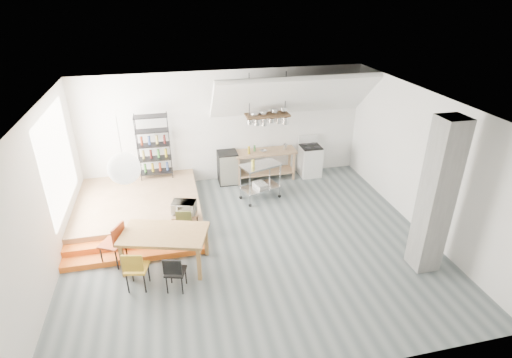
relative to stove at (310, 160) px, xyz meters
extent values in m
plane|color=#535E60|center=(-2.50, -3.16, -0.48)|extent=(8.00, 8.00, 0.00)
cube|color=silver|center=(-2.50, 0.34, 1.12)|extent=(8.00, 0.04, 3.20)
cube|color=silver|center=(-6.50, -3.16, 1.12)|extent=(0.04, 7.00, 3.20)
cube|color=silver|center=(1.50, -3.16, 1.12)|extent=(0.04, 7.00, 3.20)
cube|color=white|center=(-2.50, -3.16, 2.72)|extent=(8.00, 7.00, 0.02)
cube|color=white|center=(-0.70, -0.26, 2.07)|extent=(4.40, 1.44, 1.32)
cube|color=white|center=(-6.48, -1.66, 1.32)|extent=(0.02, 2.50, 2.20)
cube|color=olive|center=(-5.00, -1.16, -0.28)|extent=(3.00, 3.00, 0.40)
cube|color=orange|center=(-5.00, -3.11, -0.41)|extent=(3.00, 0.35, 0.13)
cube|color=orange|center=(-5.00, -2.76, -0.35)|extent=(3.00, 0.35, 0.27)
cube|color=slate|center=(0.80, -4.66, 1.12)|extent=(0.50, 0.50, 3.20)
cube|color=olive|center=(-1.40, -0.01, 0.40)|extent=(1.80, 0.60, 0.06)
cube|color=olive|center=(-1.40, -0.01, -0.23)|extent=(1.70, 0.55, 0.04)
cube|color=olive|center=(-0.58, 0.21, -0.05)|extent=(0.06, 0.06, 0.86)
cube|color=olive|center=(-2.22, 0.21, -0.05)|extent=(0.06, 0.06, 0.86)
cube|color=olive|center=(-0.58, -0.23, -0.05)|extent=(0.06, 0.06, 0.86)
cube|color=olive|center=(-2.22, -0.23, -0.05)|extent=(0.06, 0.06, 0.86)
cube|color=white|center=(0.00, -0.01, -0.03)|extent=(0.60, 0.60, 0.90)
cube|color=black|center=(0.00, -0.01, 0.44)|extent=(0.58, 0.58, 0.03)
cube|color=white|center=(0.00, 0.27, 0.57)|extent=(0.60, 0.05, 0.25)
cylinder|color=black|center=(0.14, 0.13, 0.46)|extent=(0.18, 0.18, 0.02)
cylinder|color=black|center=(-0.14, 0.13, 0.46)|extent=(0.18, 0.18, 0.02)
cylinder|color=black|center=(0.14, -0.15, 0.46)|extent=(0.18, 0.18, 0.02)
cylinder|color=black|center=(-0.14, -0.15, 0.46)|extent=(0.18, 0.18, 0.02)
cube|color=#412C1A|center=(-1.40, -0.21, 1.57)|extent=(1.20, 0.50, 0.05)
cylinder|color=black|center=(-1.90, -0.21, 2.14)|extent=(0.02, 0.02, 1.15)
cylinder|color=black|center=(-0.90, -0.21, 2.14)|extent=(0.02, 0.02, 1.15)
cylinder|color=silver|center=(-1.90, -0.26, 1.43)|extent=(0.16, 0.16, 0.12)
cylinder|color=silver|center=(-1.70, -0.26, 1.41)|extent=(0.20, 0.20, 0.16)
cylinder|color=silver|center=(-1.50, -0.26, 1.39)|extent=(0.16, 0.16, 0.20)
cylinder|color=silver|center=(-1.30, -0.26, 1.43)|extent=(0.20, 0.20, 0.12)
cylinder|color=silver|center=(-1.10, -0.26, 1.41)|extent=(0.16, 0.16, 0.16)
cylinder|color=silver|center=(-0.90, -0.26, 1.39)|extent=(0.20, 0.20, 0.20)
cylinder|color=black|center=(-4.08, 0.22, 0.82)|extent=(0.02, 0.02, 1.80)
cylinder|color=black|center=(-4.92, 0.22, 0.82)|extent=(0.02, 0.02, 1.80)
cylinder|color=black|center=(-4.08, -0.14, 0.82)|extent=(0.02, 0.02, 1.80)
cylinder|color=black|center=(-4.92, -0.14, 0.82)|extent=(0.02, 0.02, 1.80)
cube|color=black|center=(-4.50, 0.04, 0.07)|extent=(0.88, 0.38, 0.02)
cube|color=black|center=(-4.50, 0.04, 0.47)|extent=(0.88, 0.38, 0.02)
cube|color=black|center=(-4.50, 0.04, 0.87)|extent=(0.88, 0.38, 0.02)
cube|color=black|center=(-4.50, 0.04, 1.27)|extent=(0.88, 0.38, 0.02)
cube|color=black|center=(-4.50, 0.04, 1.67)|extent=(0.88, 0.38, 0.03)
cylinder|color=#37742E|center=(-4.50, 0.04, 0.21)|extent=(0.07, 0.07, 0.24)
cylinder|color=olive|center=(-4.50, 0.04, 0.61)|extent=(0.07, 0.07, 0.24)
cylinder|color=maroon|center=(-4.50, 0.04, 1.01)|extent=(0.07, 0.07, 0.24)
cube|color=olive|center=(-3.90, -2.41, 0.07)|extent=(0.60, 0.40, 0.03)
cylinder|color=black|center=(-3.63, -2.24, -0.01)|extent=(0.02, 0.02, 0.13)
cylinder|color=black|center=(-4.17, -2.24, -0.01)|extent=(0.02, 0.02, 0.13)
cylinder|color=black|center=(-3.63, -2.58, -0.01)|extent=(0.02, 0.02, 0.13)
cylinder|color=black|center=(-4.17, -2.58, -0.01)|extent=(0.02, 0.02, 0.13)
sphere|color=white|center=(-4.93, -3.31, 1.72)|extent=(0.60, 0.60, 0.60)
cube|color=olive|center=(-4.36, -3.48, 0.29)|extent=(1.89, 1.39, 0.06)
cube|color=olive|center=(-3.52, -3.32, -0.11)|extent=(0.09, 0.09, 0.74)
cube|color=olive|center=(-4.97, -2.88, -0.11)|extent=(0.09, 0.09, 0.74)
cube|color=olive|center=(-3.74, -4.08, -0.11)|extent=(0.09, 0.09, 0.74)
cube|color=olive|center=(-5.20, -3.65, -0.11)|extent=(0.09, 0.09, 0.74)
cube|color=gold|center=(-4.91, -4.04, -0.03)|extent=(0.48, 0.48, 0.04)
cube|color=gold|center=(-4.95, -4.21, 0.22)|extent=(0.38, 0.12, 0.35)
cylinder|color=black|center=(-5.10, -4.16, -0.26)|extent=(0.03, 0.03, 0.44)
cylinder|color=black|center=(-4.78, -4.23, -0.26)|extent=(0.03, 0.03, 0.44)
cylinder|color=black|center=(-5.03, -3.85, -0.26)|extent=(0.03, 0.03, 0.44)
cylinder|color=black|center=(-4.72, -3.91, -0.26)|extent=(0.03, 0.03, 0.44)
cube|color=black|center=(-4.20, -4.25, -0.07)|extent=(0.45, 0.45, 0.04)
cube|color=black|center=(-4.25, -4.40, 0.16)|extent=(0.34, 0.14, 0.32)
cylinder|color=black|center=(-4.38, -4.34, -0.28)|extent=(0.03, 0.03, 0.40)
cylinder|color=black|center=(-4.10, -4.43, -0.28)|extent=(0.03, 0.03, 0.40)
cylinder|color=black|center=(-4.30, -4.07, -0.28)|extent=(0.03, 0.03, 0.40)
cylinder|color=black|center=(-4.02, -4.15, -0.28)|extent=(0.03, 0.03, 0.40)
cube|color=brown|center=(-3.96, -2.89, -0.07)|extent=(0.42, 0.42, 0.04)
cube|color=brown|center=(-3.93, -2.73, 0.16)|extent=(0.35, 0.10, 0.32)
cylinder|color=black|center=(-3.79, -2.77, -0.28)|extent=(0.03, 0.03, 0.40)
cylinder|color=black|center=(-4.08, -2.72, -0.28)|extent=(0.03, 0.03, 0.40)
cylinder|color=black|center=(-3.85, -3.06, -0.28)|extent=(0.03, 0.03, 0.40)
cylinder|color=black|center=(-4.13, -3.00, -0.28)|extent=(0.03, 0.03, 0.40)
cube|color=#9E3916|center=(-5.42, -3.17, 0.01)|extent=(0.59, 0.59, 0.04)
cube|color=#9E3916|center=(-5.25, -3.26, 0.28)|extent=(0.23, 0.39, 0.38)
cylinder|color=black|center=(-5.35, -3.41, -0.24)|extent=(0.03, 0.03, 0.48)
cylinder|color=black|center=(-5.18, -3.10, -0.24)|extent=(0.03, 0.03, 0.48)
cylinder|color=black|center=(-5.66, -3.24, -0.24)|extent=(0.03, 0.03, 0.48)
cylinder|color=black|center=(-5.49, -2.93, -0.24)|extent=(0.03, 0.03, 0.48)
cube|color=silver|center=(-1.81, -1.12, 0.50)|extent=(1.13, 0.86, 0.04)
cube|color=silver|center=(-1.81, -1.12, -0.14)|extent=(1.13, 0.86, 0.03)
cylinder|color=silver|center=(-1.45, -0.74, 0.02)|extent=(0.03, 0.03, 0.96)
sphere|color=black|center=(-1.45, -0.74, -0.44)|extent=(0.09, 0.09, 0.09)
cylinder|color=silver|center=(-2.34, -1.04, 0.02)|extent=(0.03, 0.03, 0.96)
sphere|color=black|center=(-2.34, -1.04, -0.44)|extent=(0.09, 0.09, 0.09)
cylinder|color=silver|center=(-1.29, -1.20, 0.02)|extent=(0.03, 0.03, 0.96)
sphere|color=black|center=(-1.29, -1.20, -0.44)|extent=(0.09, 0.09, 0.09)
cylinder|color=silver|center=(-2.18, -1.51, 0.02)|extent=(0.03, 0.03, 0.96)
sphere|color=black|center=(-2.18, -1.51, -0.44)|extent=(0.09, 0.09, 0.09)
cube|color=black|center=(-2.50, 0.04, -0.01)|extent=(0.56, 0.56, 0.95)
imported|color=beige|center=(-3.90, -2.41, 0.23)|extent=(0.61, 0.49, 0.29)
imported|color=silver|center=(-1.47, -0.06, 0.45)|extent=(0.25, 0.25, 0.05)
camera|label=1|loc=(-4.06, -10.39, 4.80)|focal=28.00mm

